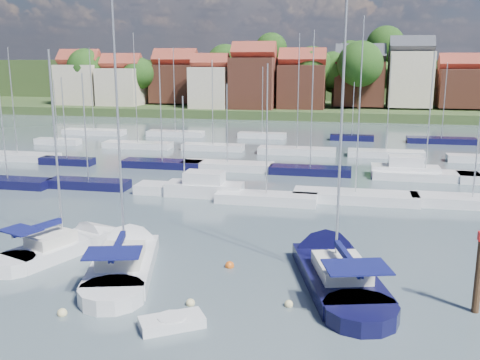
# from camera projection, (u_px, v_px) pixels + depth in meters

# --- Properties ---
(ground) EXTENTS (260.00, 260.00, 0.00)m
(ground) POSITION_uv_depth(u_px,v_px,m) (287.00, 159.00, 67.16)
(ground) COLOR #43525A
(ground) RESTS_ON ground
(sailboat_left) EXTENTS (6.15, 10.48, 13.92)m
(sailboat_left) POSITION_uv_depth(u_px,v_px,m) (71.00, 245.00, 35.06)
(sailboat_left) COLOR silver
(sailboat_left) RESTS_ON ground
(sailboat_centre) EXTENTS (6.73, 13.40, 17.53)m
(sailboat_centre) POSITION_uv_depth(u_px,v_px,m) (128.00, 255.00, 33.18)
(sailboat_centre) COLOR silver
(sailboat_centre) RESTS_ON ground
(sailboat_navy) EXTENTS (7.26, 14.36, 19.12)m
(sailboat_navy) POSITION_uv_depth(u_px,v_px,m) (330.00, 264.00, 31.75)
(sailboat_navy) COLOR black
(sailboat_navy) RESTS_ON ground
(tender) EXTENTS (3.25, 2.75, 0.64)m
(tender) POSITION_uv_depth(u_px,v_px,m) (172.00, 322.00, 24.94)
(tender) COLOR silver
(tender) RESTS_ON ground
(timber_piling) EXTENTS (0.40, 0.40, 6.41)m
(timber_piling) POSITION_uv_depth(u_px,v_px,m) (477.00, 291.00, 26.24)
(timber_piling) COLOR #4C331E
(timber_piling) RESTS_ON ground
(buoy_b) EXTENTS (0.48, 0.48, 0.48)m
(buoy_b) POSITION_uv_depth(u_px,v_px,m) (62.00, 315.00, 26.18)
(buoy_b) COLOR beige
(buoy_b) RESTS_ON ground
(buoy_c) EXTENTS (0.43, 0.43, 0.43)m
(buoy_c) POSITION_uv_depth(u_px,v_px,m) (140.00, 287.00, 29.42)
(buoy_c) COLOR #D85914
(buoy_c) RESTS_ON ground
(buoy_d) EXTENTS (0.46, 0.46, 0.46)m
(buoy_d) POSITION_uv_depth(u_px,v_px,m) (190.00, 305.00, 27.26)
(buoy_d) COLOR beige
(buoy_d) RESTS_ON ground
(buoy_e) EXTENTS (0.41, 0.41, 0.41)m
(buoy_e) POSITION_uv_depth(u_px,v_px,m) (318.00, 251.00, 34.83)
(buoy_e) COLOR beige
(buoy_e) RESTS_ON ground
(buoy_f) EXTENTS (0.50, 0.50, 0.50)m
(buoy_f) POSITION_uv_depth(u_px,v_px,m) (364.00, 321.00, 25.62)
(buoy_f) COLOR #D85914
(buoy_f) RESTS_ON ground
(buoy_g) EXTENTS (0.54, 0.54, 0.54)m
(buoy_g) POSITION_uv_depth(u_px,v_px,m) (230.00, 267.00, 32.20)
(buoy_g) COLOR #D85914
(buoy_g) RESTS_ON ground
(buoy_h) EXTENTS (0.45, 0.45, 0.45)m
(buoy_h) POSITION_uv_depth(u_px,v_px,m) (289.00, 306.00, 27.12)
(buoy_h) COLOR beige
(buoy_h) RESTS_ON ground
(marina_field) EXTENTS (79.62, 41.41, 15.93)m
(marina_field) POSITION_uv_depth(u_px,v_px,m) (299.00, 163.00, 62.06)
(marina_field) COLOR silver
(marina_field) RESTS_ON ground
(far_shore_town) EXTENTS (212.46, 90.00, 22.27)m
(far_shore_town) POSITION_uv_depth(u_px,v_px,m) (333.00, 86.00, 154.22)
(far_shore_town) COLOR #394B25
(far_shore_town) RESTS_ON ground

